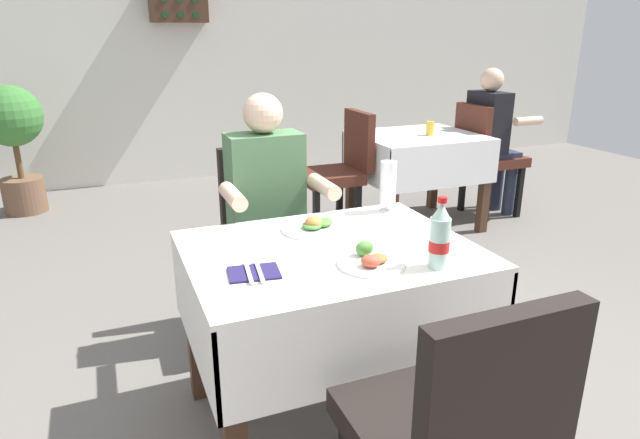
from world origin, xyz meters
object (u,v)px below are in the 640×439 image
Objects in this scene: napkin_cutlery_set at (254,272)px; background_table_tumbler at (430,128)px; cola_bottle_primary at (440,238)px; background_chair_right at (485,153)px; wall_bottle_rack at (178,0)px; background_chair_left at (340,167)px; chair_near_camera_side at (452,429)px; plate_far_diner at (314,226)px; main_dining_table at (330,292)px; beer_glass_left at (388,185)px; seated_diner_far at (269,209)px; background_patron at (492,134)px; potted_plant_corner at (13,134)px; chair_far_diner_seat at (269,231)px; background_dining_table at (417,157)px; plate_near_camera at (371,260)px.

napkin_cutlery_set is 1.77× the size of background_table_tumbler.
background_chair_right is at bearing 48.39° from cola_bottle_primary.
background_table_tumbler is at bearing -55.69° from wall_bottle_rack.
cola_bottle_primary is 2.39m from background_chair_left.
chair_near_camera_side is 3.94× the size of plate_far_diner.
beer_glass_left reaches higher than main_dining_table.
wall_bottle_rack is (0.46, 4.28, 1.08)m from napkin_cutlery_set.
seated_diner_far is at bearing 69.56° from napkin_cutlery_set.
potted_plant_corner is at bearing 156.86° from background_patron.
main_dining_table is at bearing 90.00° from chair_near_camera_side.
chair_near_camera_side is 1.23m from beer_glass_left.
background_patron reaches higher than potted_plant_corner.
potted_plant_corner is at bearing 116.00° from seated_diner_far.
seated_diner_far is at bearing -103.27° from chair_far_diner_seat.
background_table_tumbler is (1.67, 2.71, 0.26)m from chair_near_camera_side.
background_chair_right is at bearing 0.00° from background_chair_left.
chair_near_camera_side is at bearing -110.37° from beer_glass_left.
main_dining_table is 0.60m from beer_glass_left.
background_patron reaches higher than beer_glass_left.
wall_bottle_rack reaches higher than napkin_cutlery_set.
seated_diner_far is 2.08m from background_dining_table.
napkin_cutlery_set is 2.84m from background_table_tumbler.
main_dining_table is at bearing -91.81° from wall_bottle_rack.
potted_plant_corner reaches higher than cola_bottle_primary.
napkin_cutlery_set is 3.87m from potted_plant_corner.
plate_far_diner is 2.01m from background_chair_left.
plate_far_diner is at bearing -117.23° from background_chair_left.
plate_far_diner is at bearing -132.00° from background_dining_table.
chair_near_camera_side is at bearing -129.57° from background_chair_right.
plate_near_camera is at bearing -83.93° from seated_diner_far.
plate_near_camera is 0.42× the size of wall_bottle_rack.
background_patron is (2.27, 2.17, -0.07)m from plate_near_camera.
wall_bottle_rack is at bearing 94.20° from beer_glass_left.
background_patron is 4.11m from potted_plant_corner.
plate_near_camera is at bearing -111.55° from background_chair_left.
chair_far_diner_seat reaches higher than napkin_cutlery_set.
plate_far_diner is 2.24× the size of background_table_tumbler.
background_chair_left reaches higher than plate_near_camera.
napkin_cutlery_set is at bearing 168.52° from plate_near_camera.
background_patron reaches higher than plate_far_diner.
chair_far_diner_seat reaches higher than plate_far_diner.
wall_bottle_rack reaches higher than beer_glass_left.
background_chair_right is 0.87× the size of potted_plant_corner.
napkin_cutlery_set is (-0.34, -0.32, -0.01)m from plate_far_diner.
wall_bottle_rack reaches higher than cola_bottle_primary.
chair_near_camera_side is 1.02× the size of background_dining_table.
cola_bottle_primary is 0.26× the size of background_dining_table.
chair_far_diner_seat is 1.00m from napkin_cutlery_set.
napkin_cutlery_set is at bearing -132.82° from background_dining_table.
chair_near_camera_side reaches higher than background_table_tumbler.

